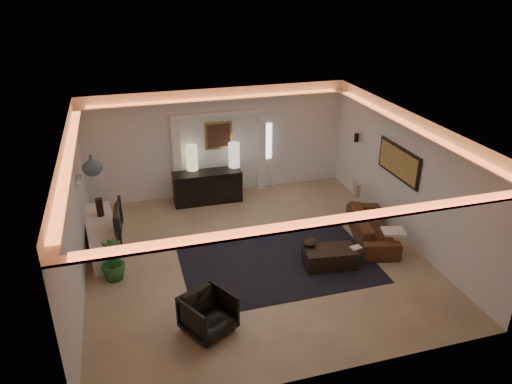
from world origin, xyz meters
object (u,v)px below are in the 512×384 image
object	(u,v)px
console	(207,188)
armchair	(208,314)
coffee_table	(330,257)
sofa	(372,227)

from	to	relation	value
console	armchair	bearing A→B (deg)	-100.04
armchair	coffee_table	bearing A→B (deg)	-4.59
sofa	armchair	xyz separation A→B (m)	(-4.19, -2.03, 0.06)
console	armchair	world-z (taller)	console
coffee_table	sofa	bearing A→B (deg)	35.76
console	sofa	distance (m)	4.40
sofa	console	bearing A→B (deg)	62.31
sofa	armchair	distance (m)	4.66
console	armchair	distance (m)	5.10
console	coffee_table	size ratio (longest dim) A/B	1.67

